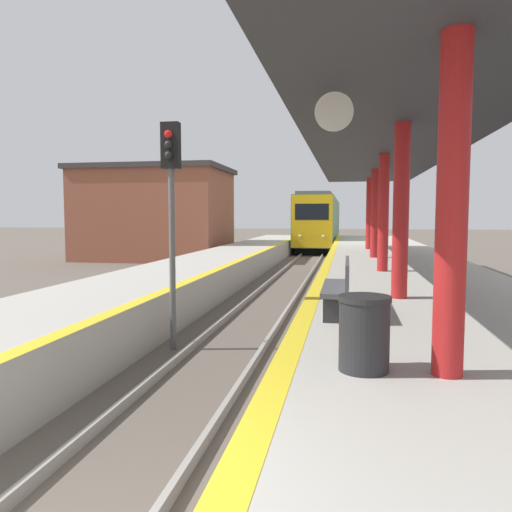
{
  "coord_description": "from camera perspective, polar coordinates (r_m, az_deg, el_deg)",
  "views": [
    {
      "loc": [
        2.34,
        -2.64,
        2.71
      ],
      "look_at": [
        -1.54,
        18.46,
        0.97
      ],
      "focal_mm": 35.0,
      "sensor_mm": 36.0,
      "label": 1
    }
  ],
  "objects": [
    {
      "name": "station_building",
      "position": [
        31.87,
        -11.42,
        4.83
      ],
      "size": [
        9.05,
        6.65,
        5.71
      ],
      "color": "brown",
      "rests_on": "ground"
    },
    {
      "name": "signal_near",
      "position": [
        10.08,
        -9.67,
        7.17
      ],
      "size": [
        0.36,
        0.31,
        4.54
      ],
      "color": "#595959",
      "rests_on": "ground"
    },
    {
      "name": "station_canopy",
      "position": [
        15.56,
        14.48,
        11.14
      ],
      "size": [
        4.22,
        25.04,
        3.72
      ],
      "color": "red",
      "rests_on": "platform_right"
    },
    {
      "name": "bench",
      "position": [
        8.62,
        9.55,
        -3.28
      ],
      "size": [
        0.44,
        1.91,
        0.92
      ],
      "color": "#4C4C51",
      "rests_on": "platform_right"
    },
    {
      "name": "trash_bin",
      "position": [
        5.55,
        12.26,
        -8.6
      ],
      "size": [
        0.57,
        0.57,
        0.82
      ],
      "color": "#262628",
      "rests_on": "platform_right"
    },
    {
      "name": "train",
      "position": [
        44.81,
        7.44,
        3.97
      ],
      "size": [
        2.78,
        23.63,
        4.36
      ],
      "color": "black",
      "rests_on": "ground"
    }
  ]
}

